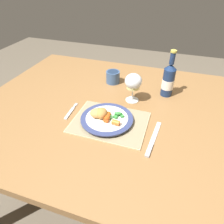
# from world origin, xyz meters

# --- Properties ---
(ground_plane) EXTENTS (6.00, 6.00, 0.00)m
(ground_plane) POSITION_xyz_m (0.00, 0.00, 0.00)
(ground_plane) COLOR brown
(dining_table) EXTENTS (1.44, 1.10, 0.74)m
(dining_table) POSITION_xyz_m (0.00, 0.00, 0.67)
(dining_table) COLOR olive
(dining_table) RESTS_ON ground
(placemat) EXTENTS (0.33, 0.25, 0.01)m
(placemat) POSITION_xyz_m (0.00, -0.12, 0.74)
(placemat) COLOR #CCB789
(placemat) RESTS_ON dining_table
(dinner_plate) EXTENTS (0.24, 0.24, 0.02)m
(dinner_plate) POSITION_xyz_m (-0.01, -0.12, 0.76)
(dinner_plate) COLOR white
(dinner_plate) RESTS_ON placemat
(breaded_croquettes) EXTENTS (0.09, 0.08, 0.04)m
(breaded_croquettes) POSITION_xyz_m (-0.05, -0.12, 0.79)
(breaded_croquettes) COLOR #A87033
(breaded_croquettes) RESTS_ON dinner_plate
(green_beans_pile) EXTENTS (0.08, 0.06, 0.02)m
(green_beans_pile) POSITION_xyz_m (0.02, -0.10, 0.77)
(green_beans_pile) COLOR #4CA84C
(green_beans_pile) RESTS_ON dinner_plate
(glazed_carrots) EXTENTS (0.08, 0.07, 0.02)m
(glazed_carrots) POSITION_xyz_m (0.01, -0.14, 0.78)
(glazed_carrots) COLOR orange
(glazed_carrots) RESTS_ON dinner_plate
(fork) EXTENTS (0.02, 0.14, 0.01)m
(fork) POSITION_xyz_m (-0.21, -0.11, 0.74)
(fork) COLOR silver
(fork) RESTS_ON dining_table
(table_knife) EXTENTS (0.04, 0.22, 0.01)m
(table_knife) POSITION_xyz_m (0.20, -0.18, 0.74)
(table_knife) COLOR silver
(table_knife) RESTS_ON dining_table
(wine_glass) EXTENTS (0.09, 0.09, 0.15)m
(wine_glass) POSITION_xyz_m (0.05, 0.09, 0.85)
(wine_glass) COLOR silver
(wine_glass) RESTS_ON dining_table
(bottle) EXTENTS (0.06, 0.06, 0.25)m
(bottle) POSITION_xyz_m (0.22, 0.21, 0.83)
(bottle) COLOR navy
(bottle) RESTS_ON dining_table
(drinking_cup) EXTENTS (0.08, 0.08, 0.07)m
(drinking_cup) POSITION_xyz_m (-0.11, 0.25, 0.78)
(drinking_cup) COLOR #385684
(drinking_cup) RESTS_ON dining_table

